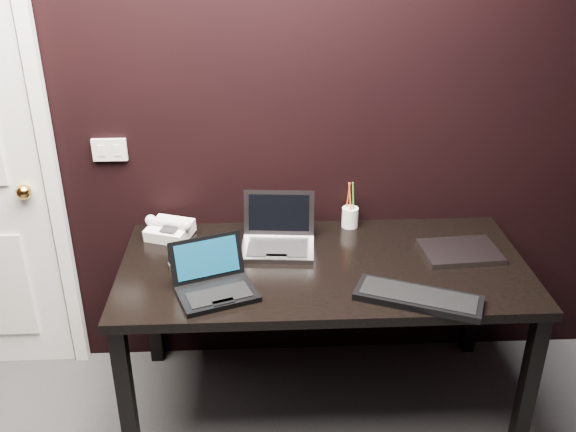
{
  "coord_description": "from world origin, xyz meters",
  "views": [
    {
      "loc": [
        0.04,
        -0.91,
        2.1
      ],
      "look_at": [
        0.15,
        1.35,
        0.99
      ],
      "focal_mm": 40.0,
      "sensor_mm": 36.0,
      "label": 1
    }
  ],
  "objects_px": {
    "ext_keyboard": "(418,298)",
    "closed_laptop": "(460,251)",
    "desk_phone": "(170,229)",
    "pen_cup": "(350,216)",
    "desk": "(323,280)",
    "mobile_phone": "(174,259)",
    "netbook": "(214,283)",
    "silver_laptop": "(278,239)"
  },
  "relations": [
    {
      "from": "netbook",
      "to": "mobile_phone",
      "type": "height_order",
      "value": "netbook"
    },
    {
      "from": "ext_keyboard",
      "to": "closed_laptop",
      "type": "relative_size",
      "value": 1.48
    },
    {
      "from": "desk",
      "to": "silver_laptop",
      "type": "height_order",
      "value": "silver_laptop"
    },
    {
      "from": "closed_laptop",
      "to": "netbook",
      "type": "bearing_deg",
      "value": -166.4
    },
    {
      "from": "netbook",
      "to": "mobile_phone",
      "type": "relative_size",
      "value": 4.07
    },
    {
      "from": "desk",
      "to": "ext_keyboard",
      "type": "xyz_separation_m",
      "value": [
        0.33,
        -0.29,
        0.09
      ]
    },
    {
      "from": "closed_laptop",
      "to": "ext_keyboard",
      "type": "bearing_deg",
      "value": -126.87
    },
    {
      "from": "desk",
      "to": "ext_keyboard",
      "type": "height_order",
      "value": "ext_keyboard"
    },
    {
      "from": "silver_laptop",
      "to": "ext_keyboard",
      "type": "bearing_deg",
      "value": -40.94
    },
    {
      "from": "desk",
      "to": "mobile_phone",
      "type": "relative_size",
      "value": 19.05
    },
    {
      "from": "netbook",
      "to": "silver_laptop",
      "type": "distance_m",
      "value": 0.43
    },
    {
      "from": "desk",
      "to": "pen_cup",
      "type": "xyz_separation_m",
      "value": [
        0.15,
        0.34,
        0.13
      ]
    },
    {
      "from": "closed_laptop",
      "to": "mobile_phone",
      "type": "distance_m",
      "value": 1.22
    },
    {
      "from": "desk",
      "to": "closed_laptop",
      "type": "distance_m",
      "value": 0.6
    },
    {
      "from": "pen_cup",
      "to": "ext_keyboard",
      "type": "bearing_deg",
      "value": -74.43
    },
    {
      "from": "closed_laptop",
      "to": "desk_phone",
      "type": "xyz_separation_m",
      "value": [
        -1.27,
        0.21,
        0.03
      ]
    },
    {
      "from": "netbook",
      "to": "pen_cup",
      "type": "bearing_deg",
      "value": 41.66
    },
    {
      "from": "silver_laptop",
      "to": "closed_laptop",
      "type": "relative_size",
      "value": 0.99
    },
    {
      "from": "mobile_phone",
      "to": "pen_cup",
      "type": "bearing_deg",
      "value": 22.85
    },
    {
      "from": "netbook",
      "to": "closed_laptop",
      "type": "height_order",
      "value": "netbook"
    },
    {
      "from": "desk",
      "to": "closed_laptop",
      "type": "xyz_separation_m",
      "value": [
        0.59,
        0.06,
        0.09
      ]
    },
    {
      "from": "pen_cup",
      "to": "mobile_phone",
      "type": "bearing_deg",
      "value": -157.15
    },
    {
      "from": "desk",
      "to": "pen_cup",
      "type": "relative_size",
      "value": 7.65
    },
    {
      "from": "ext_keyboard",
      "to": "pen_cup",
      "type": "distance_m",
      "value": 0.66
    },
    {
      "from": "desk_phone",
      "to": "closed_laptop",
      "type": "bearing_deg",
      "value": -9.5
    },
    {
      "from": "ext_keyboard",
      "to": "mobile_phone",
      "type": "relative_size",
      "value": 5.61
    },
    {
      "from": "pen_cup",
      "to": "desk",
      "type": "bearing_deg",
      "value": -114.43
    },
    {
      "from": "desk",
      "to": "closed_laptop",
      "type": "relative_size",
      "value": 5.02
    },
    {
      "from": "pen_cup",
      "to": "closed_laptop",
      "type": "bearing_deg",
      "value": -32.55
    },
    {
      "from": "desk_phone",
      "to": "pen_cup",
      "type": "distance_m",
      "value": 0.83
    },
    {
      "from": "desk",
      "to": "desk_phone",
      "type": "height_order",
      "value": "desk_phone"
    },
    {
      "from": "mobile_phone",
      "to": "desk_phone",
      "type": "bearing_deg",
      "value": 100.56
    },
    {
      "from": "silver_laptop",
      "to": "desk_phone",
      "type": "bearing_deg",
      "value": 166.65
    },
    {
      "from": "closed_laptop",
      "to": "desk_phone",
      "type": "bearing_deg",
      "value": 170.5
    },
    {
      "from": "silver_laptop",
      "to": "mobile_phone",
      "type": "xyz_separation_m",
      "value": [
        -0.44,
        -0.14,
        -0.01
      ]
    },
    {
      "from": "closed_laptop",
      "to": "desk_phone",
      "type": "height_order",
      "value": "desk_phone"
    },
    {
      "from": "closed_laptop",
      "to": "mobile_phone",
      "type": "relative_size",
      "value": 3.79
    },
    {
      "from": "silver_laptop",
      "to": "desk",
      "type": "bearing_deg",
      "value": -39.66
    },
    {
      "from": "silver_laptop",
      "to": "desk_phone",
      "type": "distance_m",
      "value": 0.5
    },
    {
      "from": "closed_laptop",
      "to": "pen_cup",
      "type": "height_order",
      "value": "pen_cup"
    },
    {
      "from": "desk",
      "to": "mobile_phone",
      "type": "distance_m",
      "value": 0.63
    },
    {
      "from": "netbook",
      "to": "pen_cup",
      "type": "xyz_separation_m",
      "value": [
        0.6,
        0.53,
        0.01
      ]
    }
  ]
}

